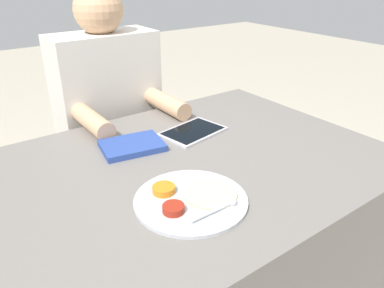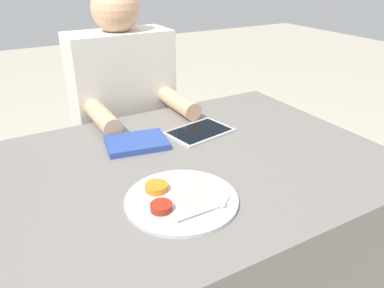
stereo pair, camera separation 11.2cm
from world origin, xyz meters
TOP-DOWN VIEW (x-y plane):
  - dining_table at (0.00, 0.00)m, footprint 1.26×0.90m
  - thali_tray at (-0.11, -0.18)m, footprint 0.29×0.29m
  - red_notebook at (-0.08, 0.18)m, footprint 0.22×0.18m
  - tablet_device at (0.15, 0.16)m, footprint 0.25×0.19m
  - person_diner at (0.03, 0.61)m, footprint 0.42×0.46m

SIDE VIEW (x-z plane):
  - dining_table at x=0.00m, z-range 0.00..0.76m
  - person_diner at x=0.03m, z-range -0.04..1.21m
  - tablet_device at x=0.15m, z-range 0.76..0.77m
  - thali_tray at x=-0.11m, z-range 0.76..0.78m
  - red_notebook at x=-0.08m, z-range 0.76..0.78m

